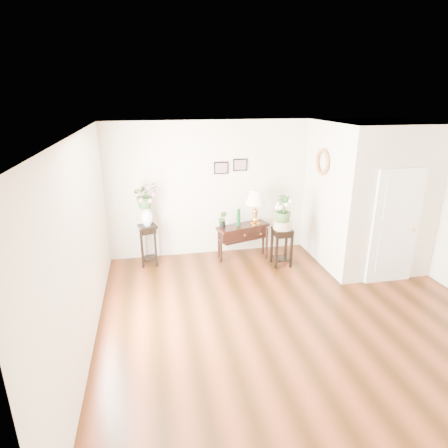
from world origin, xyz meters
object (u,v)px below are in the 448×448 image
object	(u,v)px
console_table	(243,242)
table_lamp	(256,208)
plant_stand_b	(281,247)
plant_stand_a	(149,245)

from	to	relation	value
console_table	table_lamp	bearing A→B (deg)	-17.10
console_table	plant_stand_b	bearing A→B (deg)	-53.19
plant_stand_a	plant_stand_b	distance (m)	2.66
console_table	plant_stand_a	size ratio (longest dim) A/B	1.30
console_table	plant_stand_b	xyz separation A→B (m)	(0.67, -0.49, 0.02)
plant_stand_a	plant_stand_b	xyz separation A→B (m)	(2.60, -0.55, -0.03)
console_table	table_lamp	world-z (taller)	table_lamp
table_lamp	plant_stand_a	distance (m)	2.28
console_table	plant_stand_b	world-z (taller)	plant_stand_b
plant_stand_b	plant_stand_a	bearing A→B (deg)	168.06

